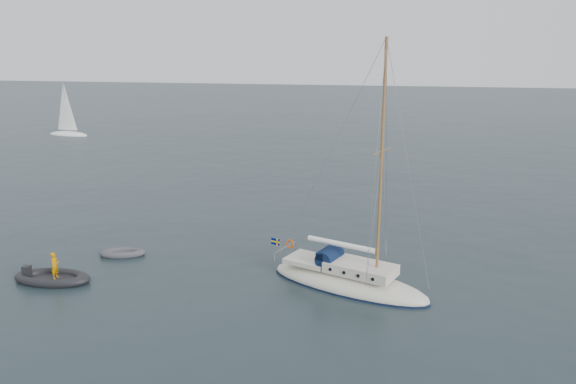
# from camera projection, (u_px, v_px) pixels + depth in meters

# --- Properties ---
(ground) EXTENTS (300.00, 300.00, 0.00)m
(ground) POSITION_uv_depth(u_px,v_px,m) (309.00, 280.00, 28.41)
(ground) COLOR black
(ground) RESTS_ON ground
(sailboat) EXTENTS (8.73, 2.62, 12.43)m
(sailboat) POSITION_uv_depth(u_px,v_px,m) (349.00, 269.00, 27.41)
(sailboat) COLOR silver
(sailboat) RESTS_ON ground
(dinghy) EXTENTS (2.57, 1.16, 0.37)m
(dinghy) POSITION_uv_depth(u_px,v_px,m) (122.00, 253.00, 31.70)
(dinghy) COLOR #47474C
(dinghy) RESTS_ON ground
(rib) EXTENTS (3.97, 1.81, 1.58)m
(rib) POSITION_uv_depth(u_px,v_px,m) (52.00, 277.00, 28.16)
(rib) COLOR black
(rib) RESTS_ON ground
(distant_yacht_c) EXTENTS (5.87, 3.13, 7.78)m
(distant_yacht_c) POSITION_uv_depth(u_px,v_px,m) (66.00, 110.00, 74.22)
(distant_yacht_c) COLOR white
(distant_yacht_c) RESTS_ON ground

